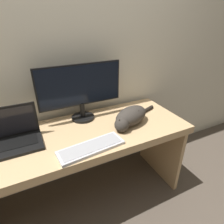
{
  "coord_description": "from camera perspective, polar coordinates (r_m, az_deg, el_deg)",
  "views": [
    {
      "loc": [
        -0.27,
        -0.83,
        1.48
      ],
      "look_at": [
        0.27,
        0.28,
        0.84
      ],
      "focal_mm": 30.0,
      "sensor_mm": 36.0,
      "label": 1
    }
  ],
  "objects": [
    {
      "name": "external_keyboard",
      "position": [
        1.24,
        -6.34,
        -10.69
      ],
      "size": [
        0.45,
        0.19,
        0.02
      ],
      "rotation": [
        0.0,
        0.0,
        0.1
      ],
      "color": "#BCBCC1",
      "rests_on": "desk"
    },
    {
      "name": "cat",
      "position": [
        1.46,
        5.66,
        -1.28
      ],
      "size": [
        0.5,
        0.29,
        0.14
      ],
      "rotation": [
        0.0,
        0.0,
        0.35
      ],
      "color": "#332D28",
      "rests_on": "desk"
    },
    {
      "name": "monitor",
      "position": [
        1.48,
        -9.52,
        6.83
      ],
      "size": [
        0.66,
        0.19,
        0.46
      ],
      "color": "black",
      "rests_on": "desk"
    },
    {
      "name": "desk",
      "position": [
        1.48,
        -10.14,
        -10.81
      ],
      "size": [
        1.71,
        0.62,
        0.71
      ],
      "color": "tan",
      "rests_on": "ground_plane"
    },
    {
      "name": "laptop",
      "position": [
        1.4,
        -27.74,
        -6.96
      ],
      "size": [
        0.34,
        0.24,
        0.26
      ],
      "rotation": [
        0.0,
        0.0,
        0.0
      ],
      "color": "black",
      "rests_on": "desk"
    },
    {
      "name": "wall_back",
      "position": [
        1.54,
        -16.71,
        19.51
      ],
      "size": [
        6.4,
        0.06,
        2.6
      ],
      "color": "beige",
      "rests_on": "ground_plane"
    }
  ]
}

